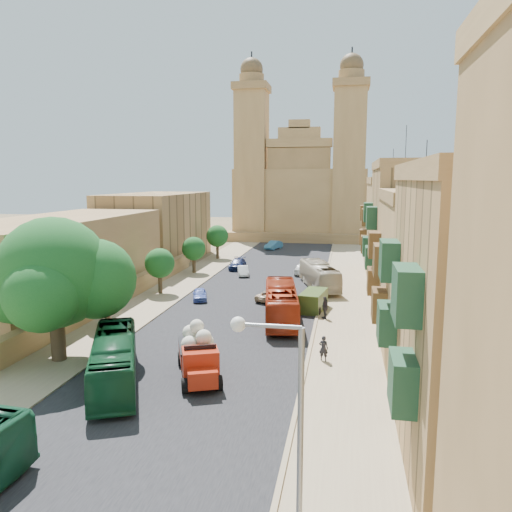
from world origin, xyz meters
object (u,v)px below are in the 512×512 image
(street_tree_c, at_px, (194,249))
(pedestrian_a, at_px, (324,348))
(street_tree_b, at_px, (160,263))
(bus_green_north, at_px, (114,360))
(street_tree_d, at_px, (217,236))
(street_tree_a, at_px, (106,287))
(streetlamp, at_px, (284,421))
(bus_cream_east, at_px, (319,276))
(car_dkblue, at_px, (238,264))
(olive_pickup, at_px, (313,301))
(car_cream, at_px, (271,295))
(red_truck, at_px, (198,354))
(car_blue_b, at_px, (274,245))
(bus_red_east, at_px, (281,303))
(car_white_b, at_px, (302,269))
(car_blue_a, at_px, (200,294))
(car_white_a, at_px, (243,271))
(church, at_px, (301,192))
(pedestrian_c, at_px, (325,308))
(ficus_tree, at_px, (55,277))

(street_tree_c, height_order, pedestrian_a, street_tree_c)
(street_tree_b, distance_m, bus_green_north, 23.84)
(bus_green_north, bearing_deg, street_tree_d, 73.46)
(street_tree_b, bearing_deg, pedestrian_a, -43.28)
(street_tree_a, bearing_deg, streetlamp, -53.56)
(bus_cream_east, relative_size, car_dkblue, 2.14)
(street_tree_b, bearing_deg, olive_pickup, -13.63)
(car_cream, height_order, car_dkblue, car_dkblue)
(red_truck, xyz_separation_m, olive_pickup, (5.85, 17.21, -0.63))
(street_tree_b, xyz_separation_m, car_blue_b, (6.99, 35.68, -2.52))
(bus_red_east, bearing_deg, pedestrian_a, 105.42)
(bus_red_east, bearing_deg, car_white_b, -98.66)
(car_blue_a, bearing_deg, street_tree_d, 83.47)
(street_tree_c, distance_m, car_dkblue, 6.63)
(pedestrian_a, bearing_deg, car_white_a, -55.92)
(olive_pickup, bearing_deg, street_tree_b, 166.37)
(car_blue_b, bearing_deg, church, 99.99)
(red_truck, height_order, pedestrian_a, red_truck)
(pedestrian_c, bearing_deg, car_blue_a, -132.17)
(car_dkblue, xyz_separation_m, pedestrian_c, (12.67, -22.30, 0.29))
(ficus_tree, distance_m, bus_cream_east, 30.47)
(church, relative_size, car_blue_a, 10.54)
(street_tree_b, xyz_separation_m, bus_cream_east, (16.50, 5.64, -1.81))
(olive_pickup, distance_m, car_blue_a, 11.65)
(red_truck, distance_m, car_blue_a, 19.91)
(pedestrian_c, bearing_deg, car_cream, -157.43)
(church, bearing_deg, car_white_a, -94.42)
(street_tree_b, bearing_deg, bus_red_east, -29.78)
(red_truck, distance_m, bus_cream_east, 27.48)
(street_tree_d, bearing_deg, street_tree_a, -90.00)
(street_tree_d, xyz_separation_m, olive_pickup, (16.50, -28.00, -2.57))
(bus_green_north, height_order, pedestrian_c, bus_green_north)
(street_tree_a, bearing_deg, bus_cream_east, 46.91)
(car_blue_a, relative_size, car_blue_b, 0.79)
(car_blue_a, bearing_deg, car_white_a, 65.62)
(car_blue_a, xyz_separation_m, car_white_b, (8.93, 15.67, 0.14))
(ficus_tree, relative_size, car_white_a, 2.64)
(bus_green_north, bearing_deg, car_blue_b, 65.21)
(car_dkblue, height_order, car_white_b, car_white_b)
(church, xyz_separation_m, car_white_b, (3.93, -41.08, -8.79))
(church, bearing_deg, ficus_tree, -97.19)
(street_tree_b, distance_m, car_white_b, 19.58)
(car_dkblue, bearing_deg, pedestrian_c, -63.99)
(street_tree_b, bearing_deg, pedestrian_c, -20.75)
(bus_red_east, bearing_deg, car_blue_a, -41.97)
(church, bearing_deg, car_dkblue, -97.30)
(street_tree_d, height_order, bus_cream_east, street_tree_d)
(streetlamp, xyz_separation_m, car_white_a, (-11.07, 47.28, -4.60))
(street_tree_a, xyz_separation_m, pedestrian_c, (17.67, 5.30, -2.32))
(olive_pickup, height_order, car_white_b, olive_pickup)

